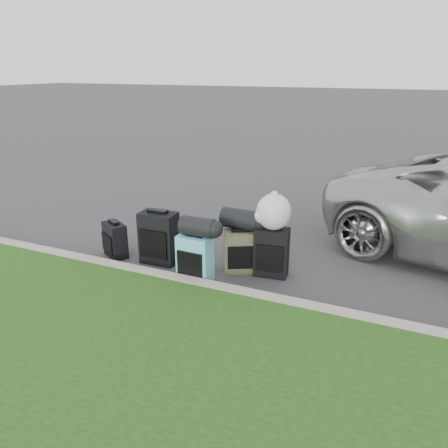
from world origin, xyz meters
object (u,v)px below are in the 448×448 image
at_px(suitcase_small_black, 115,240).
at_px(tote_green, 162,233).
at_px(suitcase_large_black_right, 272,252).
at_px(tote_navy, 193,250).
at_px(suitcase_olive, 240,251).
at_px(suitcase_large_black_left, 159,238).
at_px(suitcase_teal, 195,258).

height_order(suitcase_small_black, tote_green, suitcase_small_black).
xyz_separation_m(suitcase_large_black_right, tote_navy, (-1.31, 0.04, -0.21)).
bearing_deg(tote_navy, suitcase_large_black_right, -4.72).
relative_size(suitcase_large_black_right, tote_green, 2.40).
height_order(suitcase_small_black, suitcase_olive, suitcase_olive).
xyz_separation_m(suitcase_small_black, tote_green, (0.35, 0.83, -0.13)).
height_order(suitcase_small_black, tote_navy, suitcase_small_black).
bearing_deg(suitcase_large_black_left, suitcase_large_black_right, 7.01).
bearing_deg(suitcase_small_black, suitcase_olive, 38.21).
xyz_separation_m(suitcase_olive, tote_navy, (-0.84, 0.10, -0.17)).
relative_size(suitcase_large_black_left, suitcase_olive, 1.28).
relative_size(suitcase_small_black, suitcase_large_black_right, 0.77).
bearing_deg(suitcase_teal, suitcase_large_black_right, 34.40).
xyz_separation_m(suitcase_large_black_left, tote_navy, (0.42, 0.31, -0.26)).
bearing_deg(tote_navy, suitcase_small_black, -164.36).
xyz_separation_m(suitcase_small_black, suitcase_large_black_right, (2.49, 0.36, 0.08)).
distance_m(suitcase_teal, suitcase_large_black_right, 1.11).
distance_m(suitcase_olive, tote_navy, 0.86).
bearing_deg(suitcase_small_black, tote_navy, 48.54).
distance_m(suitcase_small_black, suitcase_large_black_right, 2.52).
bearing_deg(suitcase_large_black_left, suitcase_small_black, -174.84).
bearing_deg(suitcase_large_black_left, tote_green, 117.51).
height_order(suitcase_large_black_left, tote_navy, suitcase_large_black_left).
distance_m(tote_green, tote_navy, 0.93).
distance_m(suitcase_large_black_left, suitcase_teal, 0.86).
distance_m(suitcase_olive, tote_green, 1.76).
xyz_separation_m(suitcase_small_black, suitcase_large_black_left, (0.77, 0.09, 0.13)).
distance_m(suitcase_large_black_left, suitcase_olive, 1.28).
xyz_separation_m(suitcase_teal, tote_navy, (-0.37, 0.64, -0.19)).
relative_size(suitcase_olive, suitcase_large_black_right, 0.87).
xyz_separation_m(suitcase_small_black, tote_navy, (1.18, 0.40, -0.13)).
bearing_deg(suitcase_olive, suitcase_large_black_right, -18.94).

